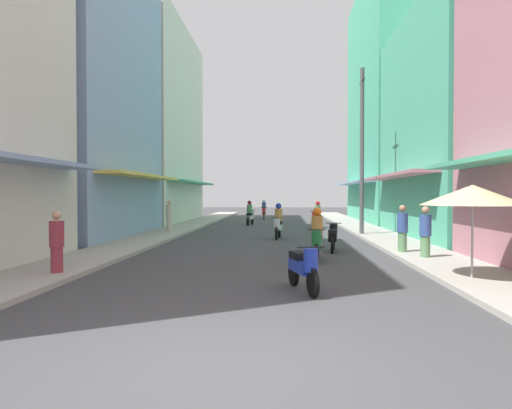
# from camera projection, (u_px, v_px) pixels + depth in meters

# --- Properties ---
(ground_plane) EXTENTS (100.69, 100.69, 0.00)m
(ground_plane) POSITION_uv_depth(u_px,v_px,m) (270.00, 234.00, 24.27)
(ground_plane) COLOR #424244
(sidewalk_left) EXTENTS (2.07, 53.77, 0.12)m
(sidewalk_left) POSITION_uv_depth(u_px,v_px,m) (168.00, 232.00, 24.56)
(sidewalk_left) COLOR #ADA89E
(sidewalk_left) RESTS_ON ground
(sidewalk_right) EXTENTS (2.07, 53.77, 0.12)m
(sidewalk_right) POSITION_uv_depth(u_px,v_px,m) (374.00, 233.00, 23.97)
(sidewalk_right) COLOR #ADA89E
(sidewalk_right) RESTS_ON ground
(building_left_mid) EXTENTS (7.05, 10.43, 14.15)m
(building_left_mid) POSITION_uv_depth(u_px,v_px,m) (68.00, 83.00, 22.30)
(building_left_mid) COLOR #8CA5CC
(building_left_mid) RESTS_ON ground
(building_left_far) EXTENTS (7.05, 13.43, 13.71)m
(building_left_far) POSITION_uv_depth(u_px,v_px,m) (145.00, 126.00, 34.69)
(building_left_far) COLOR silver
(building_left_far) RESTS_ON ground
(building_right_mid) EXTENTS (7.05, 11.44, 10.13)m
(building_right_mid) POSITION_uv_depth(u_px,v_px,m) (473.00, 125.00, 21.84)
(building_right_mid) COLOR #4CB28C
(building_right_mid) RESTS_ON ground
(building_right_far) EXTENTS (7.05, 13.72, 17.00)m
(building_right_far) POSITION_uv_depth(u_px,v_px,m) (403.00, 103.00, 34.86)
(building_right_far) COLOR #4CB28C
(building_right_far) RESTS_ON ground
(motorbike_black) EXTENTS (0.56, 1.80, 0.96)m
(motorbike_black) POSITION_uv_depth(u_px,v_px,m) (333.00, 237.00, 16.83)
(motorbike_black) COLOR black
(motorbike_black) RESTS_ON ground
(motorbike_white) EXTENTS (0.55, 1.81, 1.58)m
(motorbike_white) POSITION_uv_depth(u_px,v_px,m) (278.00, 223.00, 21.67)
(motorbike_white) COLOR black
(motorbike_white) RESTS_ON ground
(motorbike_red) EXTENTS (0.55, 1.81, 1.58)m
(motorbike_red) POSITION_uv_depth(u_px,v_px,m) (264.00, 210.00, 38.94)
(motorbike_red) COLOR black
(motorbike_red) RESTS_ON ground
(motorbike_green) EXTENTS (0.55, 1.81, 1.58)m
(motorbike_green) POSITION_uv_depth(u_px,v_px,m) (317.00, 237.00, 14.54)
(motorbike_green) COLOR black
(motorbike_green) RESTS_ON ground
(motorbike_blue) EXTENTS (0.69, 1.76, 0.96)m
(motorbike_blue) POSITION_uv_depth(u_px,v_px,m) (303.00, 267.00, 9.83)
(motorbike_blue) COLOR black
(motorbike_blue) RESTS_ON ground
(motorbike_maroon) EXTENTS (0.66, 1.77, 1.58)m
(motorbike_maroon) POSITION_uv_depth(u_px,v_px,m) (317.00, 216.00, 28.86)
(motorbike_maroon) COLOR black
(motorbike_maroon) RESTS_ON ground
(motorbike_silver) EXTENTS (0.57, 1.80, 1.58)m
(motorbike_silver) POSITION_uv_depth(u_px,v_px,m) (250.00, 214.00, 31.25)
(motorbike_silver) COLOR black
(motorbike_silver) RESTS_ON ground
(pedestrian_foreground) EXTENTS (0.34, 0.34, 1.63)m
(pedestrian_foreground) POSITION_uv_depth(u_px,v_px,m) (402.00, 230.00, 15.70)
(pedestrian_foreground) COLOR #598C59
(pedestrian_foreground) RESTS_ON ground
(pedestrian_crossing) EXTENTS (0.34, 0.34, 1.67)m
(pedestrian_crossing) POSITION_uv_depth(u_px,v_px,m) (169.00, 216.00, 25.04)
(pedestrian_crossing) COLOR beige
(pedestrian_crossing) RESTS_ON ground
(pedestrian_midway) EXTENTS (0.34, 0.34, 1.62)m
(pedestrian_midway) POSITION_uv_depth(u_px,v_px,m) (425.00, 234.00, 14.34)
(pedestrian_midway) COLOR #598C59
(pedestrian_midway) RESTS_ON ground
(pedestrian_far) EXTENTS (0.34, 0.34, 1.59)m
(pedestrian_far) POSITION_uv_depth(u_px,v_px,m) (57.00, 244.00, 11.52)
(pedestrian_far) COLOR #99333F
(pedestrian_far) RESTS_ON ground
(vendor_umbrella) EXTENTS (2.26, 2.26, 2.18)m
(vendor_umbrella) POSITION_uv_depth(u_px,v_px,m) (473.00, 195.00, 10.77)
(vendor_umbrella) COLOR #99999E
(vendor_umbrella) RESTS_ON ground
(utility_pole) EXTENTS (0.20, 1.20, 7.89)m
(utility_pole) POSITION_uv_depth(u_px,v_px,m) (362.00, 151.00, 22.92)
(utility_pole) COLOR #4C4C4F
(utility_pole) RESTS_ON ground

